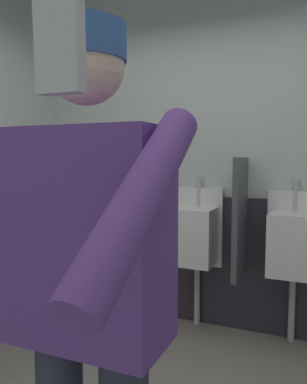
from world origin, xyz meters
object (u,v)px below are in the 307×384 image
object	(u,v)px
urinal_left	(194,235)
person	(87,287)
urinal_middle	(293,243)
cell_phone	(60,47)

from	to	relation	value
urinal_left	person	distance (m)	2.07
urinal_middle	cell_phone	world-z (taller)	cell_phone
person	cell_phone	distance (m)	0.77
person	cell_phone	xyz separation A→B (m)	(0.30, -0.50, 0.49)
urinal_middle	cell_phone	bearing A→B (deg)	-92.92
urinal_left	cell_phone	xyz separation A→B (m)	(0.62, -2.53, 0.75)
urinal_left	urinal_middle	distance (m)	0.75
urinal_middle	cell_phone	size ratio (longest dim) A/B	11.27
urinal_left	person	size ratio (longest dim) A/B	0.71
urinal_left	urinal_middle	xyz separation A→B (m)	(0.75, 0.00, 0.00)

